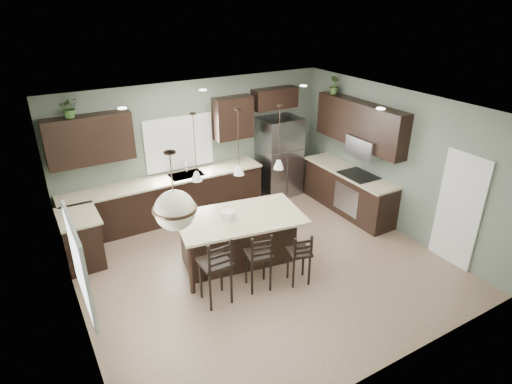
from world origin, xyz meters
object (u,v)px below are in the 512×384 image
object	(u,v)px
kitchen_island	(240,240)
bar_stool_left	(215,269)
bar_stool_right	(299,257)
plant_back_left	(69,108)
refrigerator	(279,157)
bar_stool_center	(258,260)
serving_dish	(229,215)

from	to	relation	value
kitchen_island	bar_stool_left	world-z (taller)	bar_stool_left
bar_stool_left	bar_stool_right	size ratio (longest dim) A/B	1.23
plant_back_left	bar_stool_left	bearing A→B (deg)	-66.91
refrigerator	bar_stool_center	world-z (taller)	refrigerator
refrigerator	plant_back_left	distance (m)	4.58
bar_stool_center	plant_back_left	size ratio (longest dim) A/B	2.93
plant_back_left	refrigerator	bearing A→B (deg)	-2.16
serving_dish	plant_back_left	distance (m)	3.34
kitchen_island	bar_stool_center	bearing A→B (deg)	-87.18
bar_stool_center	serving_dish	bearing A→B (deg)	109.04
serving_dish	bar_stool_right	world-z (taller)	serving_dish
kitchen_island	bar_stool_center	distance (m)	0.78
serving_dish	bar_stool_right	xyz separation A→B (m)	(0.76, -1.01, -0.52)
bar_stool_right	bar_stool_center	bearing A→B (deg)	176.81
refrigerator	bar_stool_left	bearing A→B (deg)	-136.41
refrigerator	kitchen_island	distance (m)	3.05
refrigerator	bar_stool_left	distance (m)	4.14
bar_stool_center	kitchen_island	bearing A→B (deg)	94.78
bar_stool_left	bar_stool_center	bearing A→B (deg)	-2.66
refrigerator	kitchen_island	world-z (taller)	refrigerator
bar_stool_right	plant_back_left	xyz separation A→B (m)	(-2.67, 3.25, 2.10)
refrigerator	plant_back_left	xyz separation A→B (m)	(-4.27, 0.16, 1.65)
bar_stool_right	kitchen_island	bearing A→B (deg)	134.45
bar_stool_center	bar_stool_right	size ratio (longest dim) A/B	1.11
refrigerator	bar_stool_right	distance (m)	3.51
bar_stool_left	plant_back_left	xyz separation A→B (m)	(-1.28, 3.01, 1.99)
kitchen_island	plant_back_left	xyz separation A→B (m)	(-2.11, 2.27, 2.12)
refrigerator	bar_stool_right	xyz separation A→B (m)	(-1.60, -3.09, -0.45)
plant_back_left	bar_stool_right	bearing A→B (deg)	-50.58
refrigerator	kitchen_island	bearing A→B (deg)	-135.77
refrigerator	plant_back_left	bearing A→B (deg)	177.84
refrigerator	serving_dish	distance (m)	3.14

